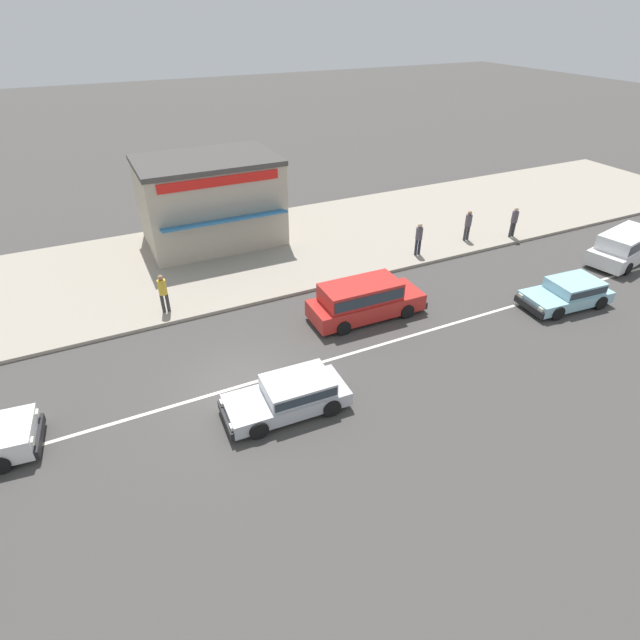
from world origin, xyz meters
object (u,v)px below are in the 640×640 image
Objects in this scene: minivan_white_1 at (627,245)px; pedestrian_by_shop at (468,223)px; pedestrian_mid_kerb at (514,220)px; shopfront_corner_warung at (211,200)px; pedestrian_far_end at (419,236)px; pedestrian_near_clock at (163,291)px; hatchback_pale_blue_0 at (569,292)px; minivan_red_4 at (364,299)px; hatchback_silver_2 at (291,394)px.

pedestrian_by_shop is at bearing 137.52° from minivan_white_1.
pedestrian_mid_kerb is (-3.10, 4.47, 0.27)m from minivan_white_1.
shopfront_corner_warung is (-12.16, 5.84, 1.24)m from pedestrian_by_shop.
pedestrian_far_end is at bearing -173.52° from pedestrian_by_shop.
minivan_white_1 is 3.12× the size of pedestrian_by_shop.
minivan_white_1 is at bearing -12.28° from pedestrian_near_clock.
minivan_red_4 is at bearing 160.85° from hatchback_pale_blue_0.
pedestrian_far_end is 0.24× the size of shopfront_corner_warung.
shopfront_corner_warung is (-17.81, 11.01, 1.50)m from minivan_white_1.
pedestrian_far_end is at bearing 36.71° from hatchback_silver_2.
pedestrian_by_shop reaches higher than hatchback_pale_blue_0.
shopfront_corner_warung is at bearing 84.29° from hatchback_silver_2.
pedestrian_near_clock reaches higher than minivan_red_4.
hatchback_silver_2 is 7.88m from pedestrian_near_clock.
hatchback_silver_2 is at bearing -141.64° from minivan_red_4.
hatchback_silver_2 is 2.42× the size of pedestrian_mid_kerb.
pedestrian_far_end reaches higher than hatchback_pale_blue_0.
shopfront_corner_warung is at bearing 144.54° from pedestrian_far_end.
pedestrian_far_end reaches higher than hatchback_silver_2.
pedestrian_near_clock is 15.99m from pedestrian_by_shop.
pedestrian_near_clock is 18.53m from pedestrian_mid_kerb.
shopfront_corner_warung reaches higher than hatchback_pale_blue_0.
minivan_red_4 is 2.93× the size of pedestrian_mid_kerb.
pedestrian_near_clock is 1.04× the size of pedestrian_by_shop.
shopfront_corner_warung is (-11.83, 12.86, 1.75)m from hatchback_pale_blue_0.
pedestrian_mid_kerb reaches higher than minivan_white_1.
hatchback_pale_blue_0 is 7.34m from pedestrian_far_end.
hatchback_pale_blue_0 is 13.23m from hatchback_silver_2.
pedestrian_near_clock is at bearing 108.14° from hatchback_silver_2.
pedestrian_mid_kerb is 0.98× the size of pedestrian_far_end.
shopfront_corner_warung reaches higher than minivan_white_1.
minivan_red_4 is 11.76m from pedestrian_mid_kerb.
hatchback_pale_blue_0 is at bearing -114.47° from pedestrian_mid_kerb.
minivan_red_4 is 10.64m from shopfront_corner_warung.
pedestrian_near_clock reaches higher than pedestrian_far_end.
pedestrian_near_clock is 7.47m from shopfront_corner_warung.
shopfront_corner_warung is at bearing 154.36° from pedestrian_by_shop.
minivan_white_1 is (5.98, 1.85, 0.26)m from hatchback_pale_blue_0.
pedestrian_far_end reaches higher than pedestrian_by_shop.
minivan_white_1 is 14.40m from minivan_red_4.
pedestrian_by_shop is (13.54, 7.93, 0.51)m from hatchback_silver_2.
minivan_white_1 is 1.05× the size of minivan_red_4.
minivan_white_1 is 3.01× the size of pedestrian_near_clock.
pedestrian_by_shop is 0.24× the size of shopfront_corner_warung.
minivan_red_4 is 2.98× the size of pedestrian_by_shop.
minivan_white_1 is 20.99m from shopfront_corner_warung.
hatchback_pale_blue_0 and hatchback_silver_2 have the same top height.
pedestrian_mid_kerb reaches higher than hatchback_pale_blue_0.
minivan_red_4 is at bearing -154.73° from pedestrian_by_shop.
pedestrian_near_clock reaches higher than hatchback_pale_blue_0.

